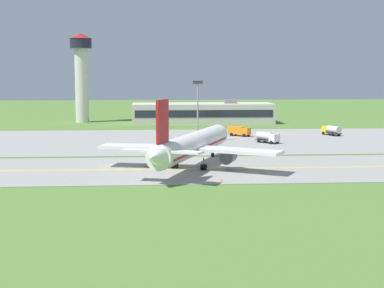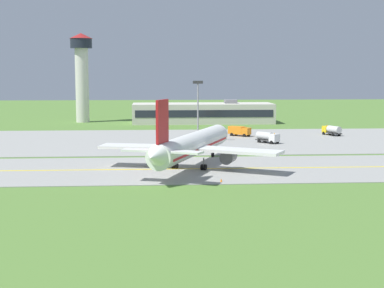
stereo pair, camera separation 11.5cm
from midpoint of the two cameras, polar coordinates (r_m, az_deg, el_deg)
name	(u,v)px [view 1 (the left image)]	position (r m, az deg, el deg)	size (l,w,h in m)	color
ground_plane	(225,169)	(100.36, 3.23, -2.48)	(500.00, 500.00, 0.00)	#517A33
taxiway_strip	(225,169)	(100.35, 3.23, -2.46)	(240.00, 28.00, 0.10)	gray
apron_pad	(244,140)	(142.92, 5.17, 0.40)	(140.00, 52.00, 0.10)	gray
taxiway_centreline	(225,168)	(100.34, 3.23, -2.43)	(220.00, 0.60, 0.01)	yellow
airplane_lead	(192,145)	(100.19, -0.04, -0.10)	(31.39, 38.09, 12.70)	white
service_truck_baggage	(267,137)	(136.99, 7.46, 0.70)	(5.26, 6.02, 2.65)	silver
service_truck_fuel	(239,131)	(151.07, 4.67, 1.33)	(5.88, 5.48, 2.60)	orange
service_truck_catering	(332,130)	(156.79, 13.64, 1.37)	(4.11, 6.33, 2.65)	yellow
terminal_building	(203,113)	(190.21, 1.05, 3.07)	(46.06, 13.96, 7.68)	beige
control_tower	(81,69)	(196.52, -10.92, 7.28)	(7.60, 7.60, 29.56)	silver
apron_light_mast	(198,103)	(137.66, 0.54, 4.05)	(2.40, 0.50, 14.70)	gray
traffic_cone_near_edge	(221,180)	(88.18, 2.89, -3.63)	(0.44, 0.44, 0.60)	orange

